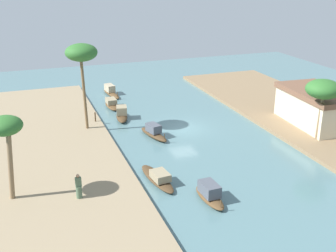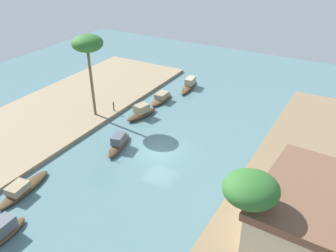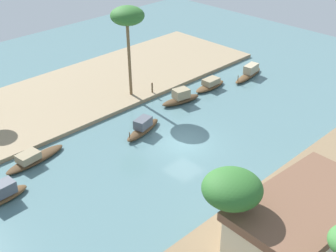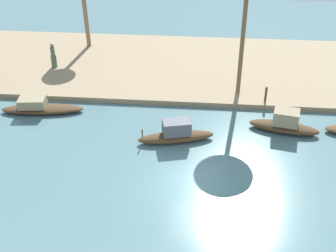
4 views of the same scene
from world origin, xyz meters
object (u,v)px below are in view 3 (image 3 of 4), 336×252
sampan_upstream_small (181,98)px  sampan_with_red_awning (210,85)px  mooring_post (152,88)px  sampan_with_tall_canopy (143,128)px  palm_tree_right_short (232,189)px  sampan_near_left_bank (249,73)px  sampan_downstream_large (33,158)px  palm_tree_left_near (127,17)px  riverside_building (303,225)px  sampan_midstream (2,194)px

sampan_upstream_small → sampan_with_red_awning: size_ratio=1.06×
sampan_with_red_awning → mooring_post: (5.03, -2.76, 0.43)m
sampan_upstream_small → sampan_with_red_awning: sampan_upstream_small is taller
sampan_with_red_awning → mooring_post: size_ratio=4.01×
sampan_with_tall_canopy → palm_tree_right_short: size_ratio=0.78×
sampan_near_left_bank → sampan_downstream_large: 23.61m
sampan_with_tall_canopy → sampan_near_left_bank: bearing=168.6°
sampan_with_tall_canopy → palm_tree_right_short: palm_tree_right_short is taller
sampan_upstream_small → mooring_post: size_ratio=4.27×
mooring_post → palm_tree_left_near: (1.63, -1.16, 6.71)m
sampan_upstream_small → riverside_building: bearing=75.2°
sampan_with_tall_canopy → sampan_midstream: (12.16, 0.03, 0.03)m
palm_tree_right_short → sampan_upstream_small: bearing=-128.9°
sampan_with_red_awning → riverside_building: 21.96m
sampan_near_left_bank → riverside_building: 24.45m
sampan_upstream_small → mooring_post: (0.79, -2.91, 0.32)m
sampan_upstream_small → palm_tree_left_near: (2.42, -4.07, 7.02)m
sampan_upstream_small → palm_tree_left_near: palm_tree_left_near is taller
sampan_midstream → sampan_with_red_awning: bearing=-177.8°
sampan_downstream_large → palm_tree_right_short: (-2.31, 15.91, 4.59)m
palm_tree_left_near → palm_tree_right_short: palm_tree_left_near is taller
sampan_with_red_awning → sampan_midstream: bearing=4.6°
sampan_midstream → sampan_near_left_bank: (-27.25, -0.73, -0.05)m
sampan_downstream_large → mooring_post: mooring_post is taller
sampan_with_red_awning → sampan_midstream: sampan_midstream is taller
sampan_near_left_bank → sampan_upstream_small: bearing=-13.2°
palm_tree_left_near → sampan_downstream_large: bearing=14.9°
sampan_upstream_small → sampan_downstream_large: size_ratio=0.80×
sampan_with_red_awning → sampan_downstream_large: size_ratio=0.75×
sampan_with_red_awning → sampan_with_tall_canopy: bearing=9.6°
sampan_midstream → mooring_post: size_ratio=3.75×
sampan_downstream_large → sampan_upstream_small: bearing=170.0°
sampan_with_tall_canopy → mooring_post: size_ratio=4.54×
sampan_upstream_small → sampan_downstream_large: 14.49m
sampan_midstream → sampan_downstream_large: bearing=-148.7°
sampan_midstream → palm_tree_left_near: 18.12m
sampan_with_tall_canopy → sampan_downstream_large: 8.80m
palm_tree_right_short → palm_tree_left_near: bearing=-117.0°
sampan_with_red_awning → mooring_post: 5.75m
sampan_with_tall_canopy → riverside_building: (2.80, 15.89, 1.59)m
sampan_upstream_small → palm_tree_right_short: size_ratio=0.74×
palm_tree_right_short → sampan_with_tall_canopy: bearing=-114.5°
sampan_downstream_large → palm_tree_right_short: size_ratio=0.92×
sampan_midstream → palm_tree_right_short: palm_tree_right_short is taller
sampan_near_left_bank → palm_tree_right_short: palm_tree_right_short is taller
palm_tree_left_near → riverside_building: (6.37, 21.51, -5.46)m
sampan_midstream → palm_tree_left_near: (-15.73, -5.64, 7.01)m
sampan_midstream → sampan_near_left_bank: sampan_midstream is taller
mooring_post → palm_tree_right_short: 21.64m
sampan_with_red_awning → sampan_near_left_bank: bearing=168.5°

